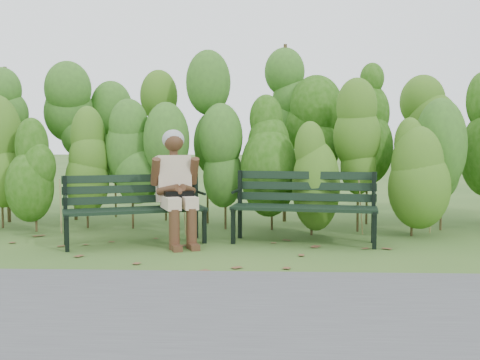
{
  "coord_description": "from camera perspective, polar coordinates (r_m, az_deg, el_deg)",
  "views": [
    {
      "loc": [
        0.28,
        -5.92,
        1.2
      ],
      "look_at": [
        0.0,
        0.35,
        0.75
      ],
      "focal_mm": 42.0,
      "sensor_mm": 36.0,
      "label": 1
    }
  ],
  "objects": [
    {
      "name": "footpath",
      "position": [
        3.91,
        -1.7,
        -13.67
      ],
      "size": [
        60.0,
        2.5,
        0.01
      ],
      "primitive_type": "cube",
      "color": "#474749",
      "rests_on": "ground"
    },
    {
      "name": "hedge_band",
      "position": [
        7.78,
        0.49,
        4.53
      ],
      "size": [
        11.04,
        1.67,
        2.42
      ],
      "color": "#47381E",
      "rests_on": "ground"
    },
    {
      "name": "ground",
      "position": [
        6.04,
        -0.15,
        -7.35
      ],
      "size": [
        80.0,
        80.0,
        0.0
      ],
      "primitive_type": "plane",
      "color": "#355A21"
    },
    {
      "name": "bench_right",
      "position": [
        6.61,
        6.57,
        -2.1
      ],
      "size": [
        1.72,
        0.79,
        0.83
      ],
      "color": "black",
      "rests_on": "ground"
    },
    {
      "name": "leaf_litter",
      "position": [
        5.83,
        -1.41,
        -7.74
      ],
      "size": [
        5.42,
        1.84,
        0.01
      ],
      "color": "brown",
      "rests_on": "ground"
    },
    {
      "name": "seated_woman",
      "position": [
        6.5,
        -6.52,
        -0.12
      ],
      "size": [
        0.65,
        0.87,
        1.32
      ],
      "color": "beige",
      "rests_on": "ground"
    },
    {
      "name": "bench_left",
      "position": [
        6.61,
        -10.68,
        -2.31
      ],
      "size": [
        1.67,
        1.06,
        0.8
      ],
      "color": "black",
      "rests_on": "ground"
    }
  ]
}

